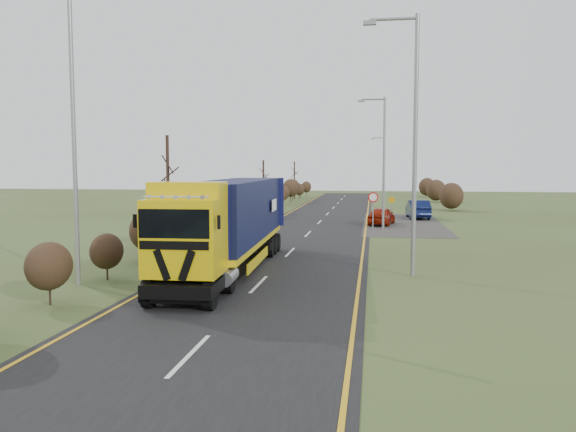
% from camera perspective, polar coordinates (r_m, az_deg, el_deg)
% --- Properties ---
extents(ground, '(160.00, 160.00, 0.00)m').
position_cam_1_polar(ground, '(24.99, -1.14, -5.12)').
color(ground, '#38471E').
rests_on(ground, ground).
extents(road, '(8.00, 120.00, 0.02)m').
position_cam_1_polar(road, '(34.78, 1.66, -2.24)').
color(road, black).
rests_on(road, ground).
extents(layby, '(6.00, 18.00, 0.02)m').
position_cam_1_polar(layby, '(44.52, 11.57, -0.75)').
color(layby, '#322F2C').
rests_on(layby, ground).
extents(lane_markings, '(7.52, 116.00, 0.01)m').
position_cam_1_polar(lane_markings, '(34.47, 1.60, -2.27)').
color(lane_markings, gold).
rests_on(lane_markings, road).
extents(hedgerow, '(2.24, 102.04, 6.05)m').
position_cam_1_polar(hedgerow, '(33.83, -8.91, 0.24)').
color(hedgerow, '#312116').
rests_on(hedgerow, ground).
extents(lorry, '(2.79, 14.13, 3.92)m').
position_cam_1_polar(lorry, '(23.58, -5.87, -0.31)').
color(lorry, black).
rests_on(lorry, ground).
extents(car_red_hatchback, '(2.36, 4.25, 1.37)m').
position_cam_1_polar(car_red_hatchback, '(43.18, 9.47, 0.00)').
color(car_red_hatchback, maroon).
rests_on(car_red_hatchback, ground).
extents(car_blue_sedan, '(1.88, 4.82, 1.56)m').
position_cam_1_polar(car_blue_sedan, '(49.24, 13.06, 0.67)').
color(car_blue_sedan, '#0A133B').
rests_on(car_blue_sedan, ground).
extents(streetlight_near, '(2.18, 0.21, 10.32)m').
position_cam_1_polar(streetlight_near, '(22.88, 12.44, 8.23)').
color(streetlight_near, gray).
rests_on(streetlight_near, ground).
extents(streetlight_mid, '(1.98, 0.19, 9.31)m').
position_cam_1_polar(streetlight_mid, '(40.57, 9.56, 5.98)').
color(streetlight_mid, gray).
rests_on(streetlight_mid, ground).
extents(streetlight_far, '(1.75, 0.18, 8.20)m').
position_cam_1_polar(streetlight_far, '(72.03, 9.68, 5.01)').
color(streetlight_far, gray).
rests_on(streetlight_far, ground).
extents(left_pole, '(0.16, 0.16, 10.77)m').
position_cam_1_polar(left_pole, '(22.16, -20.92, 7.25)').
color(left_pole, gray).
rests_on(left_pole, ground).
extents(speed_sign, '(0.72, 0.10, 2.63)m').
position_cam_1_polar(speed_sign, '(40.09, 8.64, 1.33)').
color(speed_sign, gray).
rests_on(speed_sign, ground).
extents(warning_board, '(0.72, 0.11, 1.88)m').
position_cam_1_polar(warning_board, '(49.91, 10.47, 1.18)').
color(warning_board, gray).
rests_on(warning_board, ground).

